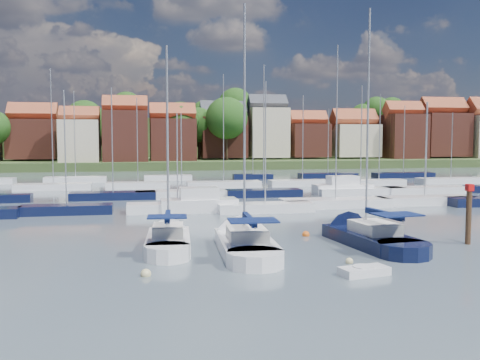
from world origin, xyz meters
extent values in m
plane|color=#3E4B55|center=(0.00, 40.00, 0.00)|extent=(260.00, 260.00, 0.00)
cube|color=white|center=(-9.04, 3.84, 0.25)|extent=(3.05, 6.40, 1.20)
cone|color=white|center=(-8.75, 7.72, 0.25)|extent=(2.81, 3.21, 2.59)
cylinder|color=white|center=(-9.28, 0.74, 0.25)|extent=(2.78, 2.78, 1.20)
cube|color=silver|center=(-9.07, 3.41, 1.20)|extent=(2.00, 2.72, 0.70)
cylinder|color=#B2B2B7|center=(-9.01, 4.27, 6.61)|extent=(0.14, 0.14, 11.52)
cylinder|color=#B2B2B7|center=(-9.14, 2.55, 2.05)|extent=(0.36, 3.45, 0.10)
cube|color=#0E1A47|center=(-9.14, 2.55, 2.20)|extent=(0.55, 3.30, 0.35)
cube|color=#0E1A47|center=(-9.22, 1.43, 2.35)|extent=(2.31, 1.72, 0.08)
cube|color=white|center=(-4.58, 2.00, 0.25)|extent=(3.55, 7.62, 1.20)
cone|color=white|center=(-4.30, 6.65, 0.25)|extent=(3.32, 3.80, 3.10)
cylinder|color=white|center=(-4.80, -1.72, 0.25)|extent=(3.29, 3.29, 1.20)
cube|color=silver|center=(-4.61, 1.48, 1.20)|extent=(2.36, 3.23, 0.70)
cylinder|color=#B2B2B7|center=(-4.55, 2.52, 7.75)|extent=(0.14, 0.14, 13.79)
cylinder|color=#B2B2B7|center=(-4.67, 0.45, 2.05)|extent=(0.35, 4.14, 0.10)
cube|color=#0E1A47|center=(-4.67, 0.45, 2.20)|extent=(0.54, 3.94, 0.35)
cube|color=#0E1A47|center=(-4.75, -0.89, 2.35)|extent=(2.75, 2.02, 0.08)
cube|color=black|center=(3.61, 2.61, 0.25)|extent=(3.89, 7.70, 1.20)
cone|color=black|center=(3.10, 7.21, 0.25)|extent=(3.47, 3.92, 3.09)
cylinder|color=black|center=(4.03, -1.07, 0.25)|extent=(3.41, 3.41, 1.20)
cube|color=silver|center=(3.67, 2.10, 1.20)|extent=(2.49, 3.31, 0.70)
cylinder|color=#B2B2B7|center=(3.55, 3.12, 7.86)|extent=(0.14, 0.14, 14.03)
cylinder|color=#B2B2B7|center=(3.78, 1.08, 2.05)|extent=(0.56, 4.10, 0.10)
cube|color=#0E1A47|center=(3.78, 1.08, 2.20)|extent=(0.73, 3.92, 0.35)
cube|color=#0E1A47|center=(3.93, -0.25, 2.35)|extent=(2.81, 2.13, 0.08)
cube|color=white|center=(0.12, -4.39, 0.17)|extent=(2.63, 1.59, 0.48)
cylinder|color=white|center=(0.12, -4.39, 0.31)|extent=(1.14, 1.14, 0.31)
cylinder|color=#4C331E|center=(9.86, 1.62, 0.63)|extent=(0.36, 0.36, 5.75)
cube|color=red|center=(9.86, 1.62, 3.65)|extent=(0.40, 0.40, 0.44)
sphere|color=beige|center=(-10.51, -2.53, 0.00)|extent=(0.52, 0.52, 0.52)
sphere|color=beige|center=(-5.64, -0.08, 0.00)|extent=(0.52, 0.52, 0.52)
sphere|color=beige|center=(0.39, -1.87, 0.00)|extent=(0.41, 0.41, 0.41)
sphere|color=#D85914|center=(0.57, 6.33, 0.00)|extent=(0.52, 0.52, 0.52)
cube|color=black|center=(-17.11, 20.54, 0.35)|extent=(8.01, 2.24, 1.00)
cylinder|color=#B2B2B7|center=(-17.11, 20.54, 5.93)|extent=(0.12, 0.12, 10.16)
cube|color=white|center=(-7.27, 20.20, 0.35)|extent=(9.22, 2.58, 1.00)
cylinder|color=#B2B2B7|center=(-7.27, 20.20, 4.94)|extent=(0.12, 0.12, 8.18)
cube|color=white|center=(0.63, 18.61, 0.35)|extent=(8.78, 2.46, 1.00)
cylinder|color=#B2B2B7|center=(0.63, 18.61, 6.38)|extent=(0.12, 0.12, 11.06)
cube|color=white|center=(8.23, 20.67, 0.35)|extent=(10.79, 3.02, 1.00)
cylinder|color=#B2B2B7|center=(8.23, 20.67, 8.29)|extent=(0.12, 0.12, 14.87)
cube|color=white|center=(17.98, 21.03, 0.35)|extent=(10.13, 2.84, 1.00)
cylinder|color=#B2B2B7|center=(17.98, 21.03, 5.65)|extent=(0.12, 0.12, 9.59)
cube|color=white|center=(-5.31, 20.00, 0.50)|extent=(7.00, 2.60, 1.40)
cube|color=white|center=(-5.31, 20.00, 1.60)|extent=(3.50, 2.20, 1.30)
cube|color=black|center=(-13.55, 31.64, 0.35)|extent=(9.30, 2.60, 1.00)
cylinder|color=#B2B2B7|center=(-13.55, 31.64, 6.59)|extent=(0.12, 0.12, 11.48)
cube|color=white|center=(-5.94, 32.01, 0.35)|extent=(10.40, 2.91, 1.00)
cylinder|color=#B2B2B7|center=(-5.94, 32.01, 5.24)|extent=(0.12, 0.12, 8.77)
cube|color=black|center=(3.48, 31.28, 0.35)|extent=(8.80, 2.46, 1.00)
cylinder|color=#B2B2B7|center=(3.48, 31.28, 8.01)|extent=(0.12, 0.12, 14.33)
cube|color=white|center=(15.40, 31.16, 0.35)|extent=(10.73, 3.00, 1.00)
cylinder|color=#B2B2B7|center=(15.40, 31.16, 6.92)|extent=(0.12, 0.12, 12.14)
cube|color=white|center=(23.82, 30.97, 0.35)|extent=(10.48, 2.93, 1.00)
cylinder|color=#B2B2B7|center=(23.82, 30.97, 5.99)|extent=(0.12, 0.12, 10.28)
cube|color=white|center=(13.46, 32.00, 0.50)|extent=(7.00, 2.60, 1.40)
cube|color=white|center=(13.46, 32.00, 1.60)|extent=(3.50, 2.20, 1.30)
cube|color=white|center=(-21.71, 44.21, 0.35)|extent=(9.71, 2.72, 1.00)
cylinder|color=#B2B2B7|center=(-21.71, 44.21, 8.29)|extent=(0.12, 0.12, 14.88)
cube|color=white|center=(-10.84, 44.51, 0.35)|extent=(8.49, 2.38, 1.00)
cylinder|color=#B2B2B7|center=(-10.84, 44.51, 6.51)|extent=(0.12, 0.12, 11.31)
cube|color=white|center=(0.79, 43.78, 0.35)|extent=(10.16, 2.85, 1.00)
cylinder|color=#B2B2B7|center=(0.79, 43.78, 8.15)|extent=(0.12, 0.12, 14.59)
cube|color=white|center=(12.17, 43.90, 0.35)|extent=(9.53, 2.67, 1.00)
cylinder|color=#B2B2B7|center=(12.17, 43.90, 6.81)|extent=(0.12, 0.12, 11.91)
cube|color=white|center=(23.16, 42.50, 0.35)|extent=(7.62, 2.13, 1.00)
cylinder|color=#B2B2B7|center=(23.16, 42.50, 6.91)|extent=(0.12, 0.12, 12.13)
cube|color=white|center=(35.22, 43.59, 0.35)|extent=(10.17, 2.85, 1.00)
cylinder|color=#B2B2B7|center=(35.22, 43.59, 5.72)|extent=(0.12, 0.12, 9.73)
cube|color=white|center=(-20.26, 56.56, 0.35)|extent=(9.24, 2.59, 1.00)
cylinder|color=#B2B2B7|center=(-20.26, 56.56, 7.43)|extent=(0.12, 0.12, 13.17)
cube|color=white|center=(-6.08, 57.30, 0.35)|extent=(7.57, 2.12, 1.00)
cylinder|color=#B2B2B7|center=(-6.08, 57.30, 5.97)|extent=(0.12, 0.12, 10.24)
cube|color=black|center=(7.88, 57.47, 0.35)|extent=(6.58, 1.84, 1.00)
cylinder|color=#B2B2B7|center=(7.88, 57.47, 4.85)|extent=(0.12, 0.12, 8.01)
cube|color=black|center=(20.94, 57.40, 0.35)|extent=(9.92, 2.78, 1.00)
cylinder|color=#B2B2B7|center=(20.94, 57.40, 6.31)|extent=(0.12, 0.12, 10.92)
cube|color=black|center=(34.28, 56.37, 0.35)|extent=(10.55, 2.95, 1.00)
cylinder|color=#B2B2B7|center=(34.28, 56.37, 6.61)|extent=(0.12, 0.12, 11.51)
cube|color=#384824|center=(0.00, 117.00, 0.30)|extent=(200.00, 70.00, 3.00)
cube|color=#384824|center=(0.00, 142.00, 5.00)|extent=(200.00, 60.00, 14.00)
cube|color=brown|center=(-33.65, 97.79, 6.56)|extent=(10.37, 9.97, 8.73)
cube|color=brown|center=(-33.65, 97.79, 12.20)|extent=(10.57, 5.13, 5.13)
cube|color=beige|center=(-22.74, 89.00, 6.08)|extent=(8.09, 8.80, 8.96)
cube|color=brown|center=(-22.74, 89.00, 11.55)|extent=(8.25, 4.00, 4.00)
cube|color=brown|center=(-13.35, 89.94, 7.08)|extent=(9.36, 10.17, 10.97)
cube|color=brown|center=(-13.35, 89.94, 13.72)|extent=(9.54, 4.63, 4.63)
cube|color=brown|center=(-3.04, 91.65, 6.31)|extent=(9.90, 8.56, 9.42)
cube|color=brown|center=(-3.04, 91.65, 12.23)|extent=(10.10, 4.90, 4.90)
cube|color=brown|center=(9.10, 96.65, 6.95)|extent=(10.59, 8.93, 9.49)
cube|color=#383A42|center=(9.10, 96.65, 12.99)|extent=(10.80, 5.24, 5.24)
cube|color=beige|center=(19.71, 95.80, 8.02)|extent=(9.01, 8.61, 11.65)
cube|color=#383A42|center=(19.71, 95.80, 14.95)|extent=(9.19, 4.46, 4.46)
cube|color=brown|center=(30.17, 97.00, 6.20)|extent=(9.10, 9.34, 8.00)
cube|color=brown|center=(30.17, 97.00, 11.32)|extent=(9.28, 4.50, 4.50)
cube|color=beige|center=(41.95, 96.59, 6.14)|extent=(10.86, 9.59, 7.88)
cube|color=brown|center=(41.95, 96.59, 11.41)|extent=(11.07, 5.37, 5.37)
cube|color=brown|center=(53.76, 93.92, 7.09)|extent=(9.18, 9.96, 10.97)
cube|color=brown|center=(53.76, 93.92, 13.70)|extent=(9.36, 4.54, 4.54)
cube|color=brown|center=(65.18, 95.21, 7.58)|extent=(11.39, 9.67, 10.76)
cube|color=brown|center=(65.18, 95.21, 14.36)|extent=(11.62, 5.64, 5.64)
cylinder|color=#382619|center=(56.77, 115.51, 8.51)|extent=(0.50, 0.50, 4.47)
sphere|color=#25541A|center=(56.77, 115.51, 14.58)|extent=(8.18, 8.18, 8.18)
cylinder|color=#382619|center=(3.46, 95.93, 3.83)|extent=(0.50, 0.50, 4.46)
sphere|color=#25541A|center=(3.46, 95.93, 9.88)|extent=(8.15, 8.15, 8.15)
cylinder|color=#382619|center=(15.22, 113.68, 8.58)|extent=(0.50, 0.50, 5.15)
sphere|color=#25541A|center=(15.22, 113.68, 15.56)|extent=(9.41, 9.41, 9.41)
cylinder|color=#382619|center=(-13.54, 116.31, 8.68)|extent=(0.50, 0.50, 4.56)
sphere|color=#25541A|center=(-13.54, 116.31, 14.87)|extent=(8.34, 8.34, 8.34)
cylinder|color=#382619|center=(-23.24, 105.25, 4.18)|extent=(0.50, 0.50, 5.15)
sphere|color=#25541A|center=(-23.24, 105.25, 11.17)|extent=(9.42, 9.42, 9.42)
cylinder|color=#382619|center=(-38.67, 107.32, 6.76)|extent=(0.50, 0.50, 3.42)
sphere|color=#25541A|center=(-38.67, 107.32, 11.40)|extent=(6.26, 6.26, 6.26)
cylinder|color=#382619|center=(13.76, 104.71, 3.48)|extent=(0.50, 0.50, 3.77)
sphere|color=#25541A|center=(13.76, 104.71, 8.60)|extent=(6.89, 6.89, 6.89)
cylinder|color=#382619|center=(9.05, 90.94, 4.21)|extent=(0.50, 0.50, 5.21)
sphere|color=#25541A|center=(9.05, 90.94, 11.28)|extent=(9.53, 9.53, 9.53)
cylinder|color=#382619|center=(61.93, 101.62, 3.09)|extent=(0.50, 0.50, 2.97)
sphere|color=#25541A|center=(61.93, 101.62, 7.12)|extent=(5.44, 5.44, 5.44)
cylinder|color=#382619|center=(-1.15, 93.75, 4.02)|extent=(0.50, 0.50, 4.84)
sphere|color=#25541A|center=(-1.15, 93.75, 10.59)|extent=(8.85, 8.85, 8.85)
cylinder|color=#382619|center=(52.68, 115.72, 8.17)|extent=(0.50, 0.50, 3.72)
sphere|color=#25541A|center=(52.68, 115.72, 13.21)|extent=(6.80, 6.80, 6.80)
cylinder|color=#382619|center=(54.05, 94.13, 3.62)|extent=(0.50, 0.50, 4.05)
sphere|color=#25541A|center=(54.05, 94.13, 9.11)|extent=(7.40, 7.40, 7.40)
cylinder|color=#382619|center=(6.84, 113.29, 7.91)|extent=(0.50, 0.50, 3.93)
sphere|color=#25541A|center=(6.84, 113.29, 13.24)|extent=(7.19, 7.19, 7.19)
cylinder|color=#382619|center=(30.65, 100.17, 3.51)|extent=(0.50, 0.50, 3.82)
sphere|color=#25541A|center=(30.65, 100.17, 8.70)|extent=(6.99, 6.99, 6.99)
cylinder|color=#382619|center=(-17.44, 93.12, 3.34)|extent=(0.50, 0.50, 3.48)
sphere|color=#25541A|center=(-17.44, 93.12, 8.07)|extent=(6.37, 6.37, 6.37)
cylinder|color=#382619|center=(57.51, 102.81, 3.09)|extent=(0.50, 0.50, 2.99)
sphere|color=#25541A|center=(57.51, 102.81, 7.14)|extent=(5.46, 5.46, 5.46)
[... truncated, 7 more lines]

